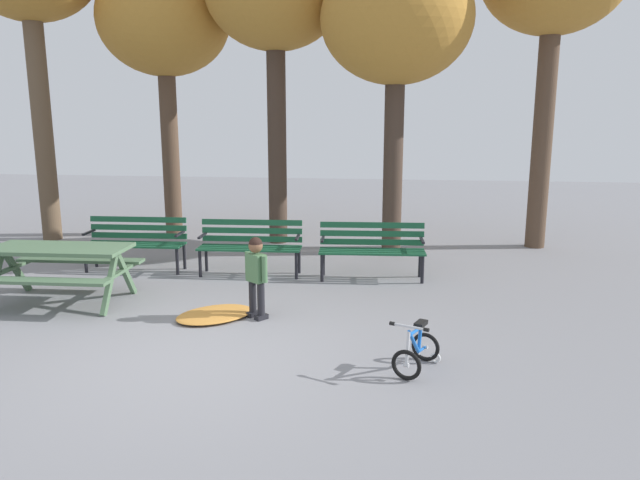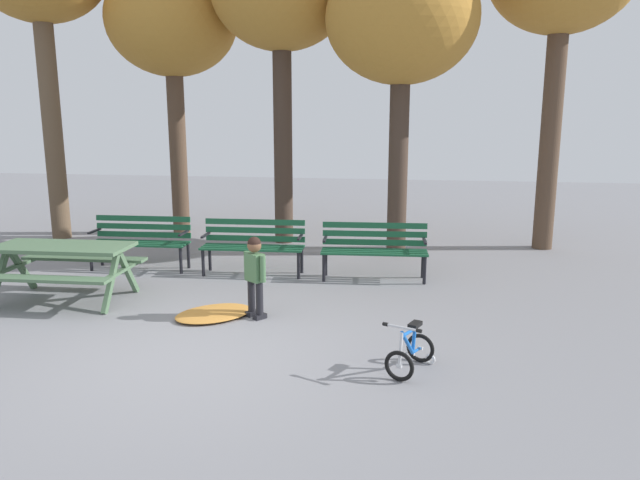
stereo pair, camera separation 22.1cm
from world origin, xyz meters
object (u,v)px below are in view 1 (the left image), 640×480
at_px(park_bench_far_left, 136,239).
at_px(park_bench_left, 251,242).
at_px(kids_bicycle, 417,351).
at_px(picnic_table, 60,259).
at_px(child_standing, 256,271).
at_px(park_bench_right, 372,246).

bearing_deg(park_bench_far_left, park_bench_left, -0.74).
bearing_deg(kids_bicycle, park_bench_left, 126.65).
distance_m(picnic_table, child_standing, 2.74).
height_order(park_bench_far_left, child_standing, child_standing).
xyz_separation_m(picnic_table, child_standing, (2.73, -0.28, 0.01)).
bearing_deg(park_bench_right, picnic_table, -156.45).
distance_m(picnic_table, park_bench_far_left, 1.81).
relative_size(picnic_table, park_bench_left, 1.14).
height_order(picnic_table, child_standing, child_standing).
height_order(park_bench_right, kids_bicycle, park_bench_right).
bearing_deg(kids_bicycle, park_bench_far_left, 142.48).
bearing_deg(park_bench_right, park_bench_far_left, 179.67).
height_order(park_bench_left, park_bench_right, same).
bearing_deg(child_standing, park_bench_far_left, 140.18).
bearing_deg(child_standing, kids_bicycle, -34.30).
distance_m(picnic_table, park_bench_right, 4.42).
bearing_deg(park_bench_far_left, child_standing, -39.82).
height_order(park_bench_far_left, park_bench_left, same).
xyz_separation_m(picnic_table, park_bench_far_left, (0.25, 1.79, -0.08)).
distance_m(park_bench_right, kids_bicycle, 3.41).
relative_size(park_bench_left, child_standing, 1.58).
relative_size(park_bench_right, child_standing, 1.59).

